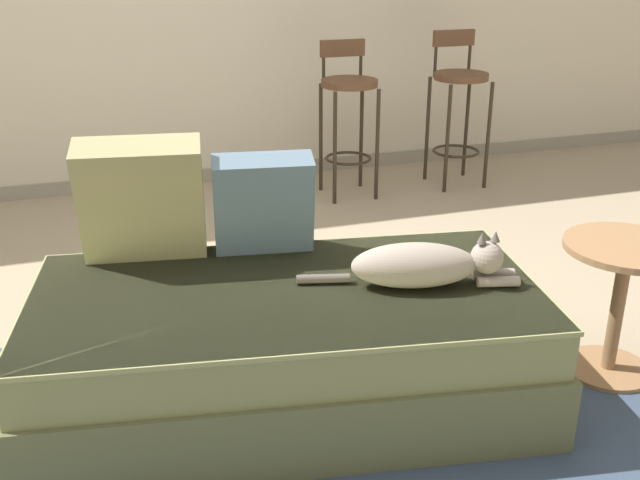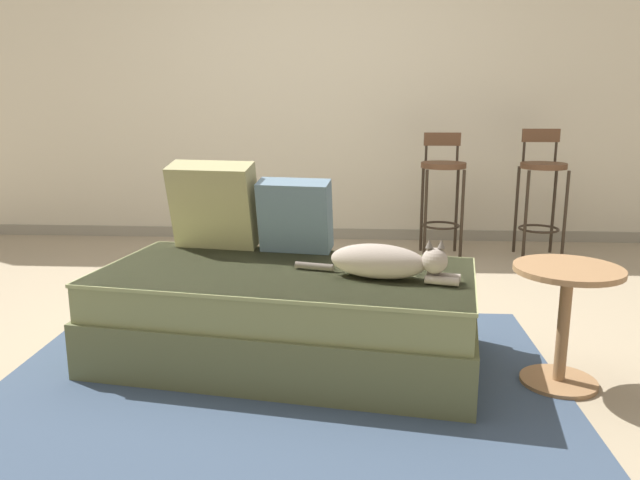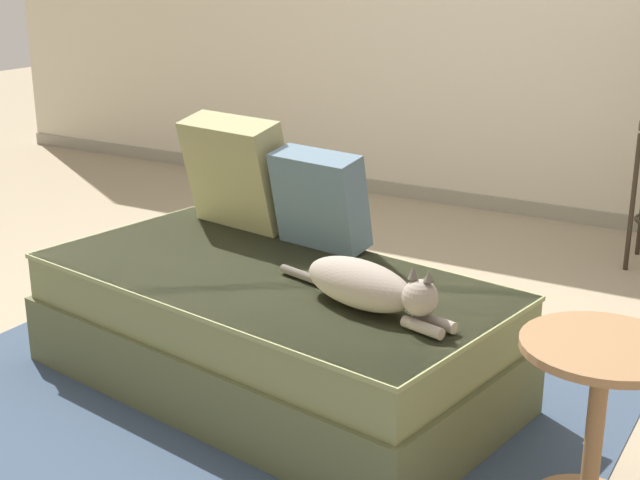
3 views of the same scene
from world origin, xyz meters
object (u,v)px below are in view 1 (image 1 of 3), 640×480
throw_pillow_middle (263,203)px  bar_stool_by_doorway (459,97)px  cat (423,265)px  side_table (620,290)px  bar_stool_near_window (348,103)px  throw_pillow_corner (142,199)px  couch (287,345)px

throw_pillow_middle → bar_stool_by_doorway: bar_stool_by_doorway is taller
cat → side_table: size_ratio=1.40×
bar_stool_near_window → throw_pillow_corner: bearing=-129.6°
throw_pillow_corner → throw_pillow_middle: size_ratio=1.21×
throw_pillow_corner → throw_pillow_middle: bearing=-9.1°
throw_pillow_corner → side_table: 1.74m
couch → cat: bearing=-13.8°
cat → side_table: cat is taller
side_table → cat: bearing=173.7°
bar_stool_near_window → bar_stool_by_doorway: bar_stool_by_doorway is taller
couch → throw_pillow_middle: (0.01, 0.34, 0.40)m
bar_stool_by_doorway → side_table: bearing=-103.0°
throw_pillow_corner → side_table: bearing=-20.4°
bar_stool_by_doorway → couch: bearing=-129.6°
throw_pillow_corner → cat: bearing=-31.0°
cat → bar_stool_near_window: size_ratio=0.77×
throw_pillow_corner → bar_stool_near_window: (1.38, 1.67, -0.08)m
cat → bar_stool_near_window: bar_stool_near_window is taller
cat → bar_stool_near_window: 2.24m
throw_pillow_corner → side_table: (1.60, -0.59, -0.32)m
throw_pillow_corner → bar_stool_near_window: 2.17m
throw_pillow_middle → throw_pillow_corner: bearing=170.9°
couch → side_table: (1.19, -0.19, 0.12)m
couch → throw_pillow_corner: throw_pillow_corner is taller
throw_pillow_middle → bar_stool_by_doorway: (1.70, 1.74, -0.05)m
throw_pillow_corner → cat: throw_pillow_corner is taller
side_table → bar_stool_near_window: bearing=95.6°
couch → throw_pillow_middle: bearing=88.2°
couch → bar_stool_by_doorway: (1.71, 2.07, 0.35)m
cat → couch: bearing=166.2°
bar_stool_by_doorway → throw_pillow_corner: bearing=-141.9°
throw_pillow_middle → cat: size_ratio=0.53×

